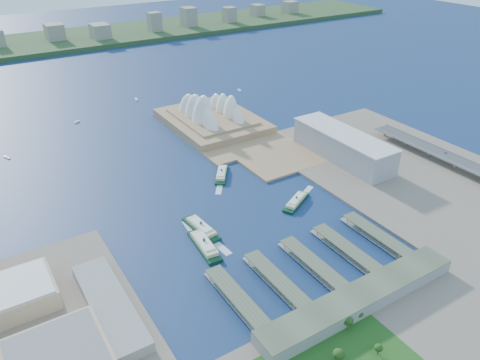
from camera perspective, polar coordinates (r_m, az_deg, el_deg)
ground at (r=492.55m, az=1.86°, el=-6.49°), size 3000.00×3000.00×0.00m
east_land at (r=614.17m, az=23.59°, el=-1.18°), size 240.00×500.00×3.00m
peninsula at (r=735.46m, az=-2.45°, el=6.35°), size 135.00×220.00×3.00m
far_shore at (r=1358.63m, az=-22.65°, el=15.18°), size 2200.00×260.00×12.00m
opera_house at (r=739.38m, az=-3.45°, el=9.00°), size 134.00×180.00×58.00m
toaster_building at (r=645.31m, az=12.43°, el=4.10°), size 45.00×155.00×35.00m
ferry_wharves at (r=450.14m, az=8.78°, el=-10.12°), size 184.00×90.00×9.30m
terminal_building at (r=416.77m, az=14.36°, el=-13.87°), size 200.00×28.00×12.00m
far_skyline at (r=1332.71m, az=-22.75°, el=16.42°), size 1900.00×140.00×55.00m
ferry_a at (r=495.22m, az=-4.77°, el=-5.63°), size 18.51×56.23×10.45m
ferry_b at (r=596.13m, az=-2.26°, el=0.91°), size 39.39×48.18×9.46m
ferry_c at (r=470.55m, az=-4.39°, el=-7.69°), size 19.79×58.98×10.95m
ferry_d at (r=542.16m, az=6.89°, el=-2.43°), size 49.43×34.67×9.35m
boat_a at (r=718.26m, az=-26.57°, el=2.51°), size 7.60×13.12×2.47m
boat_b at (r=803.29m, az=-19.27°, el=6.73°), size 10.58×8.86×2.79m
boat_c at (r=908.71m, az=-0.05°, el=10.92°), size 5.26×12.54×2.73m
boat_e at (r=880.32m, az=-12.52°, el=9.62°), size 5.76×12.88×3.05m
car_c at (r=680.16m, az=23.81°, el=3.06°), size 1.71×4.20×1.22m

